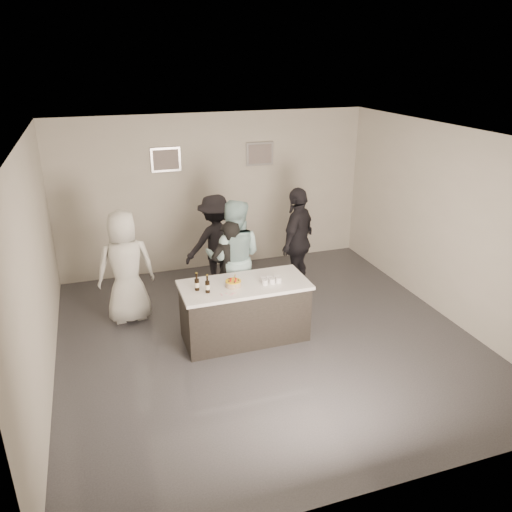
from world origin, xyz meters
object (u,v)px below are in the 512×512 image
cake (233,284)px  person_guest_left (126,267)px  beer_bottle_a (197,282)px  beer_bottle_b (207,284)px  bar_counter (245,311)px  person_guest_right (298,241)px  person_guest_back (216,243)px  person_main_blue (234,258)px  person_main_black (230,270)px

cake → person_guest_left: 1.83m
beer_bottle_a → beer_bottle_b: (0.12, -0.11, 0.00)m
bar_counter → person_guest_right: person_guest_right is taller
bar_counter → beer_bottle_b: size_ratio=7.15×
bar_counter → person_guest_back: bearing=88.6°
person_main_blue → beer_bottle_b: bearing=76.6°
beer_bottle_b → person_guest_right: (1.93, 1.36, -0.07)m
cake → person_guest_right: 2.00m
bar_counter → cake: size_ratio=8.21×
beer_bottle_b → person_main_blue: person_main_blue is taller
beer_bottle_a → person_main_blue: person_main_blue is taller
person_main_blue → person_guest_back: size_ratio=1.10×
bar_counter → person_main_black: 0.80m
cake → person_guest_right: bearing=39.9°
person_guest_right → person_guest_left: bearing=-42.6°
bar_counter → cake: bearing=-167.5°
beer_bottle_b → beer_bottle_a: bearing=137.5°
beer_bottle_a → person_main_black: person_main_black is taller
person_main_blue → cake: bearing=94.1°
beer_bottle_a → person_guest_left: size_ratio=0.14×
beer_bottle_a → person_guest_left: (-0.88, 1.14, -0.12)m
beer_bottle_a → person_guest_left: 1.44m
cake → beer_bottle_a: bearing=175.9°
cake → person_guest_back: (0.22, 1.89, -0.07)m
cake → person_main_black: person_main_black is taller
person_main_black → person_guest_back: bearing=-99.5°
bar_counter → cake: cake is taller
person_main_black → person_main_blue: person_main_blue is taller
person_guest_right → beer_bottle_b: bearing=-9.5°
beer_bottle_b → person_main_black: person_main_black is taller
beer_bottle_a → beer_bottle_b: size_ratio=1.00×
cake → person_main_blue: bearing=73.1°
cake → beer_bottle_b: beer_bottle_b is taller
bar_counter → person_main_black: bearing=91.5°
person_main_black → person_guest_back: (0.06, 1.13, 0.05)m
person_guest_left → person_main_black: bearing=162.0°
beer_bottle_a → beer_bottle_b: 0.17m
person_guest_left → beer_bottle_a: bearing=124.9°
cake → beer_bottle_b: (-0.39, -0.08, 0.09)m
person_guest_left → person_guest_right: (2.93, 0.11, 0.05)m
cake → person_guest_right: person_guest_right is taller
person_main_black → person_guest_left: person_guest_left is taller
cake → beer_bottle_a: (-0.52, 0.04, 0.09)m
bar_counter → person_main_blue: bearing=83.7°
beer_bottle_b → person_main_blue: size_ratio=0.14×
person_main_black → person_guest_right: person_guest_right is taller
person_guest_left → person_guest_back: person_guest_left is taller
person_main_black → person_guest_back: 1.14m
bar_counter → person_guest_left: bearing=144.3°
person_guest_right → bar_counter: bearing=-2.2°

